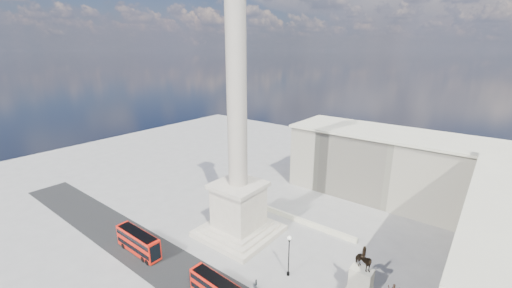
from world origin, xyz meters
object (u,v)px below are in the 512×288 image
(victorian_lamp, at_px, (289,253))
(pedestrian_crossing, at_px, (256,284))
(equestrian_statue, at_px, (361,278))
(red_bus_a, at_px, (138,242))
(nelsons_column, at_px, (238,173))

(victorian_lamp, relative_size, pedestrian_crossing, 4.59)
(equestrian_statue, height_order, pedestrian_crossing, equestrian_statue)
(red_bus_a, relative_size, pedestrian_crossing, 6.55)
(victorian_lamp, height_order, equestrian_statue, equestrian_statue)
(victorian_lamp, bearing_deg, nelsons_column, 162.92)
(equestrian_statue, bearing_deg, pedestrian_crossing, -146.13)
(nelsons_column, relative_size, red_bus_a, 4.81)
(victorian_lamp, bearing_deg, pedestrian_crossing, -112.75)
(victorian_lamp, xyz_separation_m, pedestrian_crossing, (-2.31, -5.52, -3.48))
(red_bus_a, height_order, pedestrian_crossing, red_bus_a)
(red_bus_a, distance_m, victorian_lamp, 27.07)
(victorian_lamp, xyz_separation_m, equestrian_statue, (10.66, 3.19, -1.41))
(red_bus_a, distance_m, equestrian_statue, 38.03)
(nelsons_column, distance_m, red_bus_a, 21.65)
(nelsons_column, height_order, equestrian_statue, nelsons_column)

